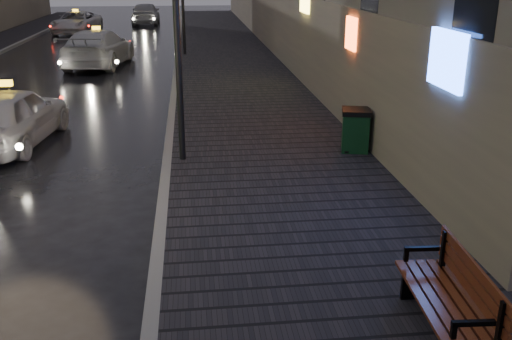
{
  "coord_description": "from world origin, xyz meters",
  "views": [
    {
      "loc": [
        2.1,
        -6.09,
        4.19
      ],
      "look_at": [
        3.16,
        3.14,
        0.85
      ],
      "focal_mm": 40.0,
      "sensor_mm": 36.0,
      "label": 1
    }
  ],
  "objects_px": {
    "taxi_near": "(10,116)",
    "taxi_mid": "(98,48)",
    "bench": "(453,299)",
    "trash_bin": "(355,130)",
    "taxi_far": "(77,22)",
    "car_far": "(146,13)",
    "lamp_near": "(176,2)"
  },
  "relations": [
    {
      "from": "taxi_near",
      "to": "taxi_mid",
      "type": "xyz_separation_m",
      "value": [
        0.44,
        11.77,
        0.05
      ]
    },
    {
      "from": "bench",
      "to": "taxi_mid",
      "type": "relative_size",
      "value": 0.35
    },
    {
      "from": "trash_bin",
      "to": "taxi_mid",
      "type": "bearing_deg",
      "value": 133.13
    },
    {
      "from": "taxi_mid",
      "to": "taxi_far",
      "type": "bearing_deg",
      "value": -68.79
    },
    {
      "from": "taxi_mid",
      "to": "car_far",
      "type": "bearing_deg",
      "value": -84.97
    },
    {
      "from": "lamp_near",
      "to": "trash_bin",
      "type": "relative_size",
      "value": 5.39
    },
    {
      "from": "bench",
      "to": "taxi_mid",
      "type": "distance_m",
      "value": 21.68
    },
    {
      "from": "bench",
      "to": "taxi_far",
      "type": "xyz_separation_m",
      "value": [
        -10.14,
        34.01,
        0.06
      ]
    },
    {
      "from": "lamp_near",
      "to": "car_far",
      "type": "bearing_deg",
      "value": 95.14
    },
    {
      "from": "trash_bin",
      "to": "taxi_far",
      "type": "relative_size",
      "value": 0.2
    },
    {
      "from": "taxi_mid",
      "to": "taxi_near",
      "type": "bearing_deg",
      "value": 95.33
    },
    {
      "from": "trash_bin",
      "to": "bench",
      "type": "bearing_deg",
      "value": -83.26
    },
    {
      "from": "car_far",
      "to": "bench",
      "type": "bearing_deg",
      "value": 98.65
    },
    {
      "from": "bench",
      "to": "trash_bin",
      "type": "xyz_separation_m",
      "value": [
        0.84,
        6.96,
        0.01
      ]
    },
    {
      "from": "taxi_mid",
      "to": "car_far",
      "type": "distance_m",
      "value": 18.96
    },
    {
      "from": "trash_bin",
      "to": "taxi_near",
      "type": "relative_size",
      "value": 0.23
    },
    {
      "from": "lamp_near",
      "to": "bench",
      "type": "xyz_separation_m",
      "value": [
        3.11,
        -6.81,
        -2.86
      ]
    },
    {
      "from": "trash_bin",
      "to": "taxi_near",
      "type": "bearing_deg",
      "value": -179.02
    },
    {
      "from": "lamp_near",
      "to": "taxi_far",
      "type": "relative_size",
      "value": 1.06
    },
    {
      "from": "lamp_near",
      "to": "taxi_near",
      "type": "xyz_separation_m",
      "value": [
        -4.18,
        1.98,
        -2.75
      ]
    },
    {
      "from": "lamp_near",
      "to": "taxi_mid",
      "type": "xyz_separation_m",
      "value": [
        -3.74,
        13.76,
        -2.7
      ]
    },
    {
      "from": "bench",
      "to": "taxi_near",
      "type": "bearing_deg",
      "value": 133.26
    },
    {
      "from": "bench",
      "to": "lamp_near",
      "type": "bearing_deg",
      "value": 118.15
    },
    {
      "from": "taxi_mid",
      "to": "lamp_near",
      "type": "bearing_deg",
      "value": 112.66
    },
    {
      "from": "taxi_mid",
      "to": "car_far",
      "type": "height_order",
      "value": "car_far"
    },
    {
      "from": "taxi_near",
      "to": "car_far",
      "type": "bearing_deg",
      "value": -85.16
    },
    {
      "from": "taxi_near",
      "to": "car_far",
      "type": "height_order",
      "value": "car_far"
    },
    {
      "from": "trash_bin",
      "to": "taxi_near",
      "type": "xyz_separation_m",
      "value": [
        -8.13,
        1.83,
        0.09
      ]
    },
    {
      "from": "lamp_near",
      "to": "car_far",
      "type": "xyz_separation_m",
      "value": [
        -2.94,
        32.7,
        -2.67
      ]
    },
    {
      "from": "bench",
      "to": "taxi_near",
      "type": "distance_m",
      "value": 11.42
    },
    {
      "from": "lamp_near",
      "to": "car_far",
      "type": "relative_size",
      "value": 1.1
    },
    {
      "from": "taxi_mid",
      "to": "trash_bin",
      "type": "bearing_deg",
      "value": 126.93
    }
  ]
}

